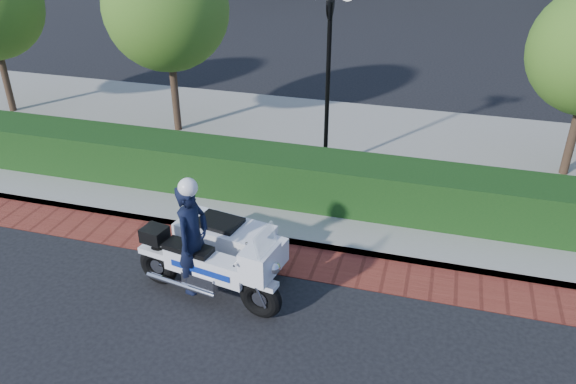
# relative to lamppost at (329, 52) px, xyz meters

# --- Properties ---
(ground) EXTENTS (120.00, 120.00, 0.00)m
(ground) POSITION_rel_lamppost_xyz_m (-1.00, -5.20, -2.96)
(ground) COLOR black
(ground) RESTS_ON ground
(brick_strip) EXTENTS (60.00, 1.00, 0.01)m
(brick_strip) POSITION_rel_lamppost_xyz_m (-1.00, -3.70, -2.95)
(brick_strip) COLOR maroon
(brick_strip) RESTS_ON ground
(sidewalk) EXTENTS (60.00, 8.00, 0.15)m
(sidewalk) POSITION_rel_lamppost_xyz_m (-1.00, 0.80, -2.88)
(sidewalk) COLOR gray
(sidewalk) RESTS_ON ground
(hedge_main) EXTENTS (18.00, 1.20, 1.00)m
(hedge_main) POSITION_rel_lamppost_xyz_m (-1.00, -1.60, -2.31)
(hedge_main) COLOR black
(hedge_main) RESTS_ON sidewalk
(lamppost) EXTENTS (1.02, 0.70, 4.21)m
(lamppost) POSITION_rel_lamppost_xyz_m (0.00, 0.00, 0.00)
(lamppost) COLOR black
(lamppost) RESTS_ON sidewalk
(tree_b) EXTENTS (3.20, 3.20, 4.89)m
(tree_b) POSITION_rel_lamppost_xyz_m (-4.50, 1.30, 0.48)
(tree_b) COLOR #332319
(tree_b) RESTS_ON sidewalk
(police_motorcycle) EXTENTS (2.74, 2.16, 2.22)m
(police_motorcycle) POSITION_rel_lamppost_xyz_m (-0.89, -4.73, -2.20)
(police_motorcycle) COLOR black
(police_motorcycle) RESTS_ON ground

